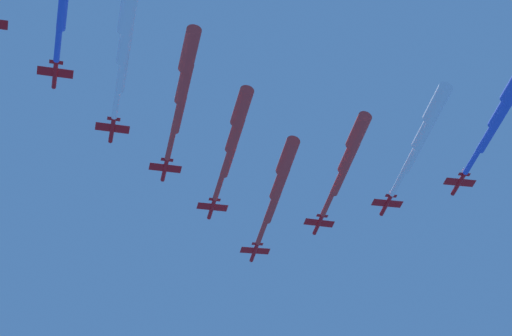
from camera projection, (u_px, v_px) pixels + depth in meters
The scene contains 7 objects.
jet_lead at pixel (279, 183), 249.41m from camera, with size 53.40×12.66×3.82m.
jet_port_inner at pixel (234, 135), 239.23m from camera, with size 51.81×11.83×3.79m.
jet_starboard_inner at pixel (348, 157), 245.29m from camera, with size 49.88×11.78×3.73m.
jet_port_mid at pixel (183, 83), 225.01m from camera, with size 54.15×12.65×3.74m.
jet_starboard_mid at pixel (424, 132), 236.71m from camera, with size 50.93×12.02×3.81m.
jet_port_outer at pixel (124, 45), 213.85m from camera, with size 48.72×12.03×3.72m.
jet_starboard_outer at pixel (500, 112), 230.26m from camera, with size 47.61×11.73×3.82m.
Camera 1 is at (-174.59, 62.33, -16.63)m, focal length 66.62 mm.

